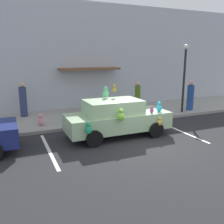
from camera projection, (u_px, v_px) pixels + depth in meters
name	position (u px, v px, depth m)	size (l,w,h in m)	color
ground_plane	(148.00, 145.00, 9.20)	(60.00, 60.00, 0.00)	#262628
sidewalk	(101.00, 115.00, 13.65)	(24.00, 4.00, 0.15)	gray
storefront_building	(87.00, 58.00, 14.87)	(24.00, 1.25, 6.40)	#B2B7C1
parking_stripe_front	(180.00, 131.00, 10.99)	(0.12, 3.60, 0.01)	silver
parking_stripe_rear	(49.00, 150.00, 8.73)	(0.12, 3.60, 0.01)	silver
plush_covered_car	(117.00, 117.00, 10.12)	(4.32, 2.00, 2.12)	#A0C392
teddy_bear_on_sidewalk	(41.00, 120.00, 11.22)	(0.30, 0.25, 0.57)	pink
street_lamp_post	(184.00, 71.00, 13.50)	(0.28, 0.28, 3.76)	black
pedestrian_near_shopfront	(138.00, 97.00, 14.28)	(0.32, 0.32, 1.71)	#49691A
pedestrian_walking_past	(190.00, 97.00, 14.38)	(0.39, 0.39, 1.73)	#234691
pedestrian_by_lamp	(23.00, 101.00, 12.83)	(0.38, 0.38, 1.81)	navy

